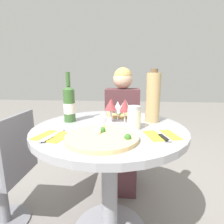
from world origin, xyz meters
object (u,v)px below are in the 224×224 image
object	(u,v)px
chair_behind_diner	(122,139)
wine_bottle	(69,104)
pizza_large	(102,137)
seated_diner	(122,133)
chair_empty_side	(8,174)
tall_carafe	(153,97)
dining_table	(109,156)

from	to	relation	value
chair_behind_diner	wine_bottle	xyz separation A→B (m)	(-0.33, -0.67, 0.49)
chair_behind_diner	pizza_large	xyz separation A→B (m)	(-0.07, -0.97, 0.38)
chair_behind_diner	pizza_large	bearing A→B (deg)	85.77
seated_diner	chair_empty_side	size ratio (longest dim) A/B	1.39
seated_diner	tall_carafe	size ratio (longest dim) A/B	3.37
chair_behind_diner	seated_diner	size ratio (longest dim) A/B	0.72
seated_diner	wine_bottle	bearing A→B (deg)	58.37
chair_behind_diner	wine_bottle	bearing A→B (deg)	63.88
chair_empty_side	seated_diner	bearing A→B (deg)	-52.26
dining_table	tall_carafe	bearing A→B (deg)	25.91
tall_carafe	pizza_large	bearing A→B (deg)	-129.58
seated_diner	dining_table	bearing A→B (deg)	84.69
wine_bottle	tall_carafe	size ratio (longest dim) A/B	0.94
wine_bottle	tall_carafe	bearing A→B (deg)	4.40
tall_carafe	dining_table	bearing A→B (deg)	-154.09
chair_behind_diner	chair_empty_side	distance (m)	1.07
chair_behind_diner	chair_empty_side	size ratio (longest dim) A/B	1.00
pizza_large	wine_bottle	distance (m)	0.41
pizza_large	wine_bottle	bearing A→B (deg)	130.61
seated_diner	chair_empty_side	distance (m)	0.99
pizza_large	tall_carafe	bearing A→B (deg)	50.42
dining_table	tall_carafe	distance (m)	0.46
seated_diner	chair_empty_side	world-z (taller)	seated_diner
pizza_large	chair_empty_side	bearing A→B (deg)	161.44
dining_table	wine_bottle	world-z (taller)	wine_bottle
dining_table	pizza_large	xyz separation A→B (m)	(-0.01, -0.21, 0.20)
seated_diner	wine_bottle	distance (m)	0.73
pizza_large	wine_bottle	size ratio (longest dim) A/B	1.11
wine_bottle	tall_carafe	xyz separation A→B (m)	(0.54, 0.04, 0.04)
chair_empty_side	wine_bottle	xyz separation A→B (m)	(0.45, 0.06, 0.49)
chair_behind_diner	dining_table	bearing A→B (deg)	85.65
dining_table	chair_behind_diner	size ratio (longest dim) A/B	1.09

